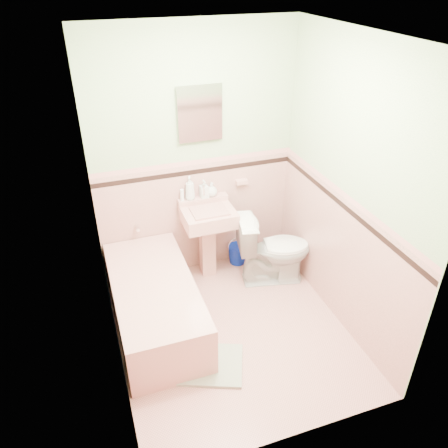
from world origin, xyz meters
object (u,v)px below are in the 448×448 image
object	(u,v)px
sink	(209,244)
shoe	(185,366)
soap_bottle_left	(190,188)
soap_bottle_mid	(204,189)
soap_bottle_right	(212,189)
bathtub	(155,305)
bucket	(238,254)
medicine_cabinet	(200,113)
toilet	(274,249)

from	to	relation	value
sink	shoe	size ratio (longest dim) A/B	5.43
sink	soap_bottle_left	size ratio (longest dim) A/B	3.26
soap_bottle_mid	shoe	bearing A→B (deg)	-113.82
sink	soap_bottle_right	distance (m)	0.56
bathtub	soap_bottle_mid	bearing A→B (deg)	45.66
soap_bottle_mid	bucket	size ratio (longest dim) A/B	0.84
soap_bottle_right	bucket	distance (m)	0.86
bathtub	medicine_cabinet	size ratio (longest dim) A/B	3.03
sink	soap_bottle_right	xyz separation A→B (m)	(0.09, 0.18, 0.53)
soap_bottle_left	toilet	distance (m)	1.05
sink	shoe	xyz separation A→B (m)	(-0.57, -1.15, -0.34)
soap_bottle_right	toilet	xyz separation A→B (m)	(0.51, -0.44, -0.55)
bathtub	bucket	distance (m)	1.24
bucket	toilet	bearing A→B (deg)	-58.76
soap_bottle_mid	shoe	size ratio (longest dim) A/B	1.24
bathtub	soap_bottle_mid	size ratio (longest dim) A/B	8.24
bucket	soap_bottle_right	bearing A→B (deg)	170.55
bathtub	soap_bottle_mid	xyz separation A→B (m)	(0.69, 0.71, 0.72)
medicine_cabinet	soap_bottle_left	bearing A→B (deg)	-167.08
sink	soap_bottle_right	size ratio (longest dim) A/B	5.53
bucket	medicine_cabinet	bearing A→B (deg)	168.34
sink	shoe	bearing A→B (deg)	-116.50
bucket	shoe	bearing A→B (deg)	-126.20
medicine_cabinet	toilet	xyz separation A→B (m)	(0.61, -0.47, -1.33)
sink	soap_bottle_left	xyz separation A→B (m)	(-0.13, 0.18, 0.58)
sink	soap_bottle_right	bearing A→B (deg)	62.82
sink	soap_bottle_mid	distance (m)	0.57
medicine_cabinet	bucket	bearing A→B (deg)	-11.66
sink	soap_bottle_left	world-z (taller)	soap_bottle_left
sink	soap_bottle_mid	size ratio (longest dim) A/B	4.39
sink	shoe	distance (m)	1.33
bucket	shoe	xyz separation A→B (m)	(-0.94, -1.28, -0.05)
sink	medicine_cabinet	xyz separation A→B (m)	(0.00, 0.21, 1.30)
toilet	bucket	size ratio (longest dim) A/B	3.47
sink	soap_bottle_mid	xyz separation A→B (m)	(0.01, 0.18, 0.54)
soap_bottle_left	medicine_cabinet	bearing A→B (deg)	12.92
medicine_cabinet	toilet	world-z (taller)	medicine_cabinet
toilet	bucket	xyz separation A→B (m)	(-0.24, 0.39, -0.27)
soap_bottle_right	shoe	world-z (taller)	soap_bottle_right
sink	bucket	size ratio (longest dim) A/B	3.70
soap_bottle_left	soap_bottle_right	size ratio (longest dim) A/B	1.69
toilet	soap_bottle_left	bearing A→B (deg)	71.25
soap_bottle_mid	soap_bottle_right	distance (m)	0.08
soap_bottle_mid	toilet	size ratio (longest dim) A/B	0.24
soap_bottle_left	bucket	xyz separation A→B (m)	(0.50, -0.05, -0.87)
sink	toilet	world-z (taller)	sink
soap_bottle_left	bucket	world-z (taller)	soap_bottle_left
toilet	sink	bearing A→B (deg)	78.87
soap_bottle_left	soap_bottle_mid	distance (m)	0.15
soap_bottle_right	toilet	bearing A→B (deg)	-40.65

